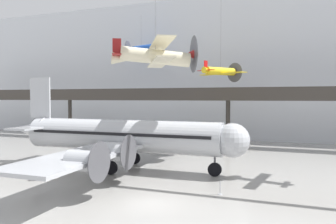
% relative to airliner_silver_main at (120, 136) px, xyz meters
% --- Properties ---
extents(ground_plane, '(260.00, 260.00, 0.00)m').
position_rel_airliner_silver_main_xyz_m(ground_plane, '(7.48, -9.48, -3.46)').
color(ground_plane, '#9E9B96').
extents(hangar_back_wall, '(140.00, 3.00, 25.77)m').
position_rel_airliner_silver_main_xyz_m(hangar_back_wall, '(7.48, 29.41, 9.42)').
color(hangar_back_wall, silver).
rests_on(hangar_back_wall, ground).
extents(mezzanine_walkway, '(110.00, 3.20, 9.06)m').
position_rel_airliner_silver_main_xyz_m(mezzanine_walkway, '(7.48, 20.67, 3.97)').
color(mezzanine_walkway, '#38332D').
rests_on(mezzanine_walkway, ground).
extents(airliner_silver_main, '(27.20, 30.76, 9.81)m').
position_rel_airliner_silver_main_xyz_m(airliner_silver_main, '(0.00, 0.00, 0.00)').
color(airliner_silver_main, '#B7BABF').
rests_on(airliner_silver_main, ground).
extents(suspended_plane_blue_trainer, '(5.79, 7.09, 6.87)m').
position_rel_airliner_silver_main_xyz_m(suspended_plane_blue_trainer, '(-8.38, 23.12, 12.88)').
color(suspended_plane_blue_trainer, '#1E4CAD').
extents(suspended_plane_yellow_lowwing, '(7.81, 7.10, 12.01)m').
position_rel_airliner_silver_main_xyz_m(suspended_plane_yellow_lowwing, '(6.94, 18.22, 7.96)').
color(suspended_plane_yellow_lowwing, yellow).
extents(suspended_plane_cream_biplane, '(8.42, 9.44, 12.01)m').
position_rel_airliner_silver_main_xyz_m(suspended_plane_cream_biplane, '(4.78, -1.76, 7.94)').
color(suspended_plane_cream_biplane, beige).
extents(stanchion_barrier, '(0.36, 0.36, 1.08)m').
position_rel_airliner_silver_main_xyz_m(stanchion_barrier, '(11.74, -5.54, -3.14)').
color(stanchion_barrier, '#B2B5BA').
rests_on(stanchion_barrier, ground).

